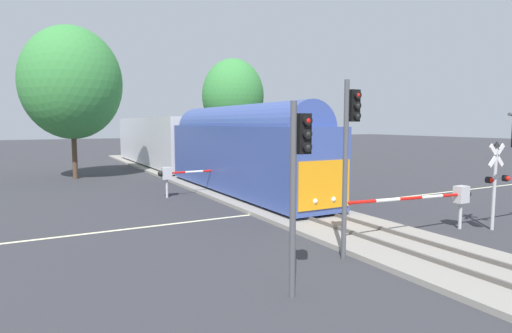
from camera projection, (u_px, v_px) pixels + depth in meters
ground_plane at (288, 210)px, 21.25m from camera, size 220.00×220.00×0.00m
road_centre_stripe at (288, 210)px, 21.25m from camera, size 44.00×0.20×0.01m
railway_track at (288, 209)px, 21.24m from camera, size 4.40×80.00×0.32m
commuter_train at (189, 143)px, 33.94m from camera, size 3.04×38.35×5.16m
crossing_gate_near at (448, 197)px, 17.06m from camera, size 6.56×0.40×1.80m
crossing_signal_mast at (496, 176)px, 17.15m from camera, size 1.36×0.44×3.66m
crossing_gate_far at (179, 174)px, 25.12m from camera, size 6.27×0.40×1.80m
traffic_signal_near_left at (299, 167)px, 10.41m from camera, size 0.53×0.38×4.92m
traffic_signal_median at (350, 141)px, 13.32m from camera, size 0.53×0.38×5.73m
oak_behind_train at (72, 83)px, 32.66m from camera, size 7.58×7.58×11.83m
elm_centre_background at (233, 96)px, 45.47m from camera, size 6.64×6.64×11.27m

